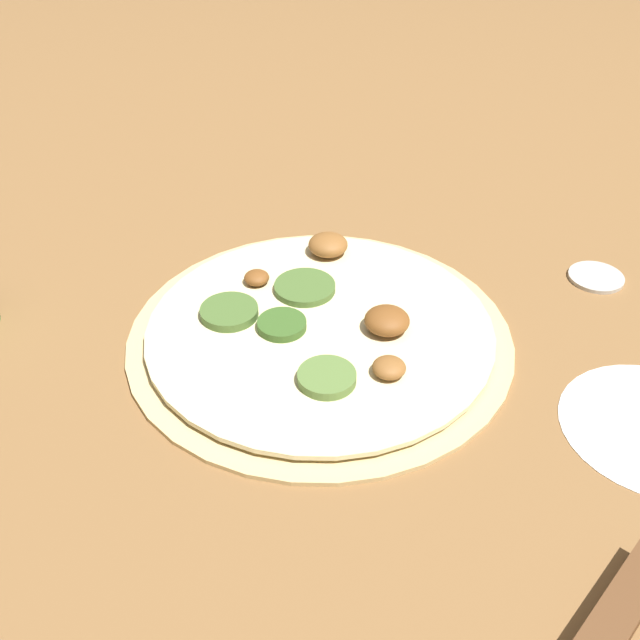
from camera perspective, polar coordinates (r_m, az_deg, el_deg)
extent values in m
plane|color=brown|center=(0.58, 0.00, -1.37)|extent=(3.00, 3.00, 0.00)
cylinder|color=#D6B77A|center=(0.57, 0.00, -1.08)|extent=(0.29, 0.29, 0.01)
cylinder|color=beige|center=(0.57, 0.00, -0.64)|extent=(0.27, 0.27, 0.00)
ellipsoid|color=brown|center=(0.56, 5.13, -0.03)|extent=(0.03, 0.03, 0.02)
cylinder|color=#567538|center=(0.52, 0.00, -4.42)|extent=(0.04, 0.04, 0.01)
ellipsoid|color=brown|center=(0.53, 5.28, -3.63)|extent=(0.02, 0.02, 0.01)
ellipsoid|color=brown|center=(0.62, -4.85, 3.24)|extent=(0.02, 0.02, 0.01)
cylinder|color=#47662D|center=(0.61, -1.17, 2.50)|extent=(0.05, 0.05, 0.01)
cylinder|color=#385B23|center=(0.57, -2.92, -0.40)|extent=(0.04, 0.04, 0.01)
ellipsoid|color=brown|center=(0.65, 0.62, 5.76)|extent=(0.03, 0.03, 0.02)
cylinder|color=#47662D|center=(0.58, -6.93, 0.63)|extent=(0.05, 0.05, 0.01)
cube|color=brown|center=(0.44, 21.78, -20.12)|extent=(0.08, 0.08, 0.02)
cylinder|color=beige|center=(0.68, 20.32, 3.20)|extent=(0.05, 0.05, 0.01)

